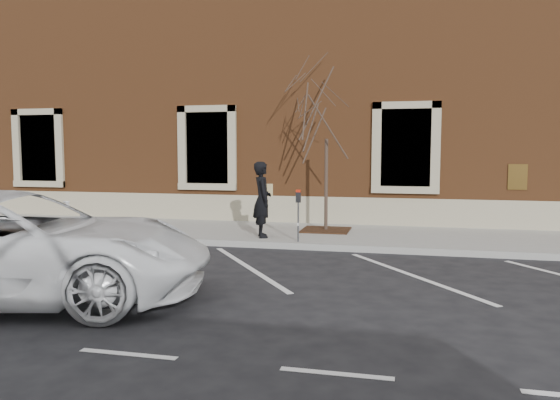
% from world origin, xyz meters
% --- Properties ---
extents(ground, '(120.00, 120.00, 0.00)m').
position_xyz_m(ground, '(0.00, 0.00, 0.00)').
color(ground, '#28282B').
rests_on(ground, ground).
extents(sidewalk_near, '(40.00, 3.50, 0.15)m').
position_xyz_m(sidewalk_near, '(0.00, 1.75, 0.07)').
color(sidewalk_near, '#A8A69E').
rests_on(sidewalk_near, ground).
extents(curb_near, '(40.00, 0.12, 0.15)m').
position_xyz_m(curb_near, '(0.00, -0.05, 0.07)').
color(curb_near, '#9E9E99').
rests_on(curb_near, ground).
extents(parking_stripes, '(28.00, 4.40, 0.01)m').
position_xyz_m(parking_stripes, '(0.00, -2.20, 0.00)').
color(parking_stripes, silver).
rests_on(parking_stripes, ground).
extents(building_civic, '(40.00, 8.62, 8.00)m').
position_xyz_m(building_civic, '(0.00, 7.74, 4.00)').
color(building_civic, brown).
rests_on(building_civic, ground).
extents(man, '(0.69, 0.82, 1.90)m').
position_xyz_m(man, '(-0.46, 0.62, 1.10)').
color(man, black).
rests_on(man, sidewalk_near).
extents(parking_meter, '(0.11, 0.09, 1.25)m').
position_xyz_m(parking_meter, '(0.56, 0.12, 1.02)').
color(parking_meter, '#595B60').
rests_on(parking_meter, sidewalk_near).
extents(tree_grate, '(1.28, 1.28, 0.03)m').
position_xyz_m(tree_grate, '(0.93, 2.10, 0.17)').
color(tree_grate, '#3E2114').
rests_on(tree_grate, sidewalk_near).
extents(sapling, '(2.71, 2.71, 4.52)m').
position_xyz_m(sapling, '(0.93, 2.10, 3.31)').
color(sapling, '#402F26').
rests_on(sapling, sidewalk_near).
extents(white_truck, '(6.67, 4.27, 1.71)m').
position_xyz_m(white_truck, '(-2.90, -5.34, 0.86)').
color(white_truck, white).
rests_on(white_truck, ground).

